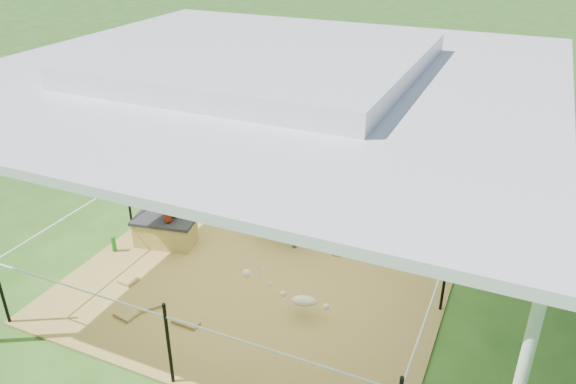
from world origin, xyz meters
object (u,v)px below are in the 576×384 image
at_px(straw_bale, 165,233).
at_px(green_bottle, 114,244).
at_px(distant_person, 531,97).
at_px(pony, 282,219).
at_px(picnic_table_near, 471,88).
at_px(woman, 167,192).
at_px(trash_barrel, 551,123).
at_px(foal, 304,299).

distance_m(straw_bale, green_bottle, 0.71).
distance_m(green_bottle, distant_person, 9.49).
distance_m(green_bottle, pony, 2.35).
bearing_deg(picnic_table_near, green_bottle, -104.83).
relative_size(woman, picnic_table_near, 0.59).
distance_m(trash_barrel, picnic_table_near, 3.00).
xyz_separation_m(woman, distant_person, (4.27, 7.65, -0.30)).
bearing_deg(distant_person, woman, 56.37).
bearing_deg(green_bottle, trash_barrel, 51.35).
height_order(green_bottle, picnic_table_near, picnic_table_near).
distance_m(pony, distant_person, 7.55).
bearing_deg(straw_bale, distant_person, 60.28).
xyz_separation_m(woman, trash_barrel, (4.72, 6.27, -0.40)).
xyz_separation_m(straw_bale, foal, (2.38, -0.66, 0.06)).
bearing_deg(straw_bale, picnic_table_near, 70.93).
bearing_deg(picnic_table_near, trash_barrel, -45.86).
height_order(straw_bale, picnic_table_near, picnic_table_near).
height_order(pony, foal, pony).
height_order(green_bottle, foal, foal).
relative_size(foal, trash_barrel, 0.89).
bearing_deg(picnic_table_near, pony, -94.14).
distance_m(woman, distant_person, 8.77).
xyz_separation_m(trash_barrel, distant_person, (-0.45, 1.39, 0.10)).
bearing_deg(distant_person, trash_barrel, 103.60).
height_order(green_bottle, pony, pony).
relative_size(straw_bale, distant_person, 0.71).
relative_size(straw_bale, foal, 0.96).
xyz_separation_m(straw_bale, green_bottle, (-0.55, -0.45, -0.07)).
height_order(trash_barrel, distant_person, distant_person).
height_order(straw_bale, green_bottle, straw_bale).
xyz_separation_m(foal, trash_barrel, (2.44, 6.93, 0.21)).
bearing_deg(picnic_table_near, straw_bale, -102.64).
distance_m(pony, trash_barrel, 6.51).
bearing_deg(trash_barrel, woman, -127.00).
xyz_separation_m(straw_bale, woman, (0.10, -0.00, 0.67)).
bearing_deg(trash_barrel, distant_person, 108.08).
relative_size(green_bottle, trash_barrel, 0.24).
distance_m(trash_barrel, distant_person, 1.46).
xyz_separation_m(woman, green_bottle, (-0.65, -0.45, -0.74)).
relative_size(trash_barrel, picnic_table_near, 0.58).
bearing_deg(green_bottle, straw_bale, 39.29).
bearing_deg(distant_person, green_bottle, 54.26).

